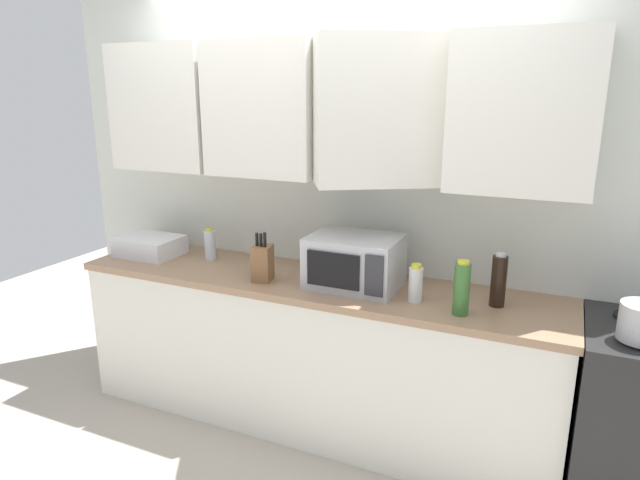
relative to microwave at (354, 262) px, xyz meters
The scene contains 9 objects.
wall_back_with_cabinets 0.65m from the microwave, 138.45° to the left, with size 3.67×0.62×2.60m.
counter_run 0.65m from the microwave, behind, with size 2.80×0.63×0.90m.
microwave is the anchor object (origin of this frame).
dish_rack 1.41m from the microwave, behind, with size 0.38×0.30×0.12m, color silver.
knife_block 0.52m from the microwave, 166.45° to the right, with size 0.12×0.14×0.28m.
bottle_white_jar 0.37m from the microwave, 12.54° to the right, with size 0.07×0.07×0.20m.
bottle_soy_dark 0.74m from the microwave, ahead, with size 0.07×0.07×0.27m.
bottle_clear_tall 1.01m from the microwave, behind, with size 0.07×0.07×0.20m.
bottle_green_oil 0.62m from the microwave, 14.48° to the right, with size 0.08×0.08×0.27m.
Camera 1 is at (1.26, -2.97, 1.93)m, focal length 31.00 mm.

